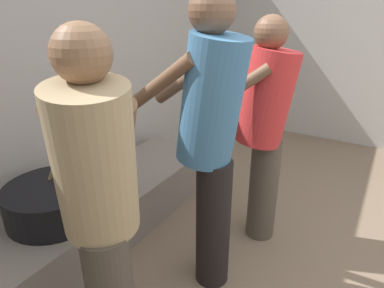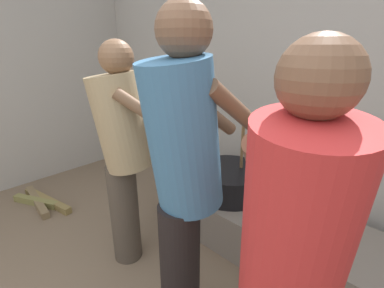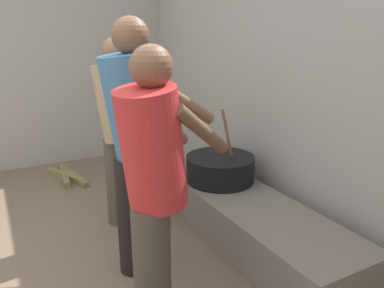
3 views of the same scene
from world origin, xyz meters
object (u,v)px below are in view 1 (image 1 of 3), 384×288
at_px(cooking_pot_main, 54,201).
at_px(cook_in_tan_shirt, 100,201).
at_px(cook_in_red_shirt, 264,123).
at_px(cook_in_blue_shirt, 210,133).

distance_m(cooking_pot_main, cook_in_tan_shirt, 0.93).
relative_size(cook_in_tan_shirt, cook_in_red_shirt, 1.00).
relative_size(cooking_pot_main, cook_in_tan_shirt, 0.44).
xyz_separation_m(cooking_pot_main, cook_in_tan_shirt, (-0.31, -0.77, 0.42)).
distance_m(cooking_pot_main, cook_in_blue_shirt, 1.08).
bearing_deg(cook_in_blue_shirt, cooking_pot_main, 112.89).
height_order(cooking_pot_main, cook_in_red_shirt, cook_in_red_shirt).
xyz_separation_m(cooking_pot_main, cook_in_blue_shirt, (0.37, -0.88, 0.50)).
bearing_deg(cooking_pot_main, cook_in_tan_shirt, -111.81).
xyz_separation_m(cook_in_tan_shirt, cook_in_blue_shirt, (0.68, -0.12, 0.08)).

